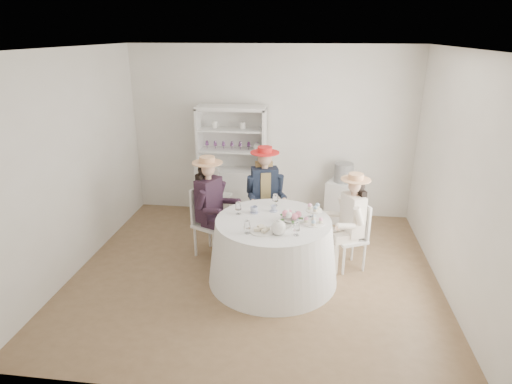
# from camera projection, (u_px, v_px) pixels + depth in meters

# --- Properties ---
(ground) EXTENTS (4.50, 4.50, 0.00)m
(ground) POSITION_uv_depth(u_px,v_px,m) (255.00, 272.00, 5.43)
(ground) COLOR brown
(ground) RESTS_ON ground
(ceiling) EXTENTS (4.50, 4.50, 0.00)m
(ceiling) POSITION_uv_depth(u_px,v_px,m) (255.00, 48.00, 4.48)
(ceiling) COLOR white
(ceiling) RESTS_ON wall_back
(wall_back) EXTENTS (4.50, 0.00, 4.50)m
(wall_back) POSITION_uv_depth(u_px,v_px,m) (271.00, 133.00, 6.81)
(wall_back) COLOR silver
(wall_back) RESTS_ON ground
(wall_front) EXTENTS (4.50, 0.00, 4.50)m
(wall_front) POSITION_uv_depth(u_px,v_px,m) (220.00, 254.00, 3.10)
(wall_front) COLOR silver
(wall_front) RESTS_ON ground
(wall_left) EXTENTS (0.00, 4.50, 4.50)m
(wall_left) POSITION_uv_depth(u_px,v_px,m) (73.00, 164.00, 5.22)
(wall_left) COLOR silver
(wall_left) RESTS_ON ground
(wall_right) EXTENTS (0.00, 4.50, 4.50)m
(wall_right) POSITION_uv_depth(u_px,v_px,m) (458.00, 179.00, 4.69)
(wall_right) COLOR silver
(wall_right) RESTS_ON ground
(tea_table) EXTENTS (1.57, 1.57, 0.79)m
(tea_table) POSITION_uv_depth(u_px,v_px,m) (273.00, 250.00, 5.16)
(tea_table) COLOR white
(tea_table) RESTS_ON ground
(hutch) EXTENTS (1.20, 0.74, 1.80)m
(hutch) POSITION_uv_depth(u_px,v_px,m) (233.00, 178.00, 6.91)
(hutch) COLOR silver
(hutch) RESTS_ON ground
(side_table) EXTENTS (0.56, 0.56, 0.66)m
(side_table) POSITION_uv_depth(u_px,v_px,m) (342.00, 201.00, 6.80)
(side_table) COLOR silver
(side_table) RESTS_ON ground
(hatbox) EXTENTS (0.37, 0.37, 0.29)m
(hatbox) POSITION_uv_depth(u_px,v_px,m) (344.00, 173.00, 6.63)
(hatbox) COLOR black
(hatbox) RESTS_ON side_table
(guest_left) EXTENTS (0.58, 0.53, 1.38)m
(guest_left) POSITION_uv_depth(u_px,v_px,m) (210.00, 201.00, 5.60)
(guest_left) COLOR silver
(guest_left) RESTS_ON ground
(guest_mid) EXTENTS (0.53, 0.57, 1.41)m
(guest_mid) POSITION_uv_depth(u_px,v_px,m) (265.00, 190.00, 5.97)
(guest_mid) COLOR silver
(guest_mid) RESTS_ON ground
(guest_right) EXTENTS (0.54, 0.49, 1.27)m
(guest_right) POSITION_uv_depth(u_px,v_px,m) (351.00, 216.00, 5.30)
(guest_right) COLOR silver
(guest_right) RESTS_ON ground
(spare_chair) EXTENTS (0.53, 0.53, 1.03)m
(spare_chair) POSITION_uv_depth(u_px,v_px,m) (211.00, 194.00, 6.50)
(spare_chair) COLOR silver
(spare_chair) RESTS_ON ground
(teacup_a) EXTENTS (0.12, 0.12, 0.07)m
(teacup_a) POSITION_uv_depth(u_px,v_px,m) (254.00, 210.00, 5.21)
(teacup_a) COLOR white
(teacup_a) RESTS_ON tea_table
(teacup_b) EXTENTS (0.09, 0.09, 0.07)m
(teacup_b) POSITION_uv_depth(u_px,v_px,m) (274.00, 209.00, 5.26)
(teacup_b) COLOR white
(teacup_b) RESTS_ON tea_table
(teacup_c) EXTENTS (0.12, 0.12, 0.07)m
(teacup_c) POSITION_uv_depth(u_px,v_px,m) (295.00, 216.00, 5.04)
(teacup_c) COLOR white
(teacup_c) RESTS_ON tea_table
(flower_bowl) EXTENTS (0.25, 0.25, 0.05)m
(flower_bowl) POSITION_uv_depth(u_px,v_px,m) (290.00, 220.00, 4.97)
(flower_bowl) COLOR white
(flower_bowl) RESTS_ON tea_table
(flower_arrangement) EXTENTS (0.20, 0.20, 0.08)m
(flower_arrangement) POSITION_uv_depth(u_px,v_px,m) (291.00, 214.00, 4.93)
(flower_arrangement) COLOR pink
(flower_arrangement) RESTS_ON tea_table
(table_teapot) EXTENTS (0.23, 0.17, 0.18)m
(table_teapot) POSITION_uv_depth(u_px,v_px,m) (279.00, 228.00, 4.66)
(table_teapot) COLOR white
(table_teapot) RESTS_ON tea_table
(sandwich_plate) EXTENTS (0.27, 0.27, 0.06)m
(sandwich_plate) POSITION_uv_depth(u_px,v_px,m) (262.00, 230.00, 4.73)
(sandwich_plate) COLOR white
(sandwich_plate) RESTS_ON tea_table
(cupcake_stand) EXTENTS (0.25, 0.25, 0.23)m
(cupcake_stand) POSITION_uv_depth(u_px,v_px,m) (314.00, 217.00, 4.90)
(cupcake_stand) COLOR white
(cupcake_stand) RESTS_ON tea_table
(stemware_set) EXTENTS (0.95, 0.92, 0.15)m
(stemware_set) POSITION_uv_depth(u_px,v_px,m) (273.00, 214.00, 5.00)
(stemware_set) COLOR white
(stemware_set) RESTS_ON tea_table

